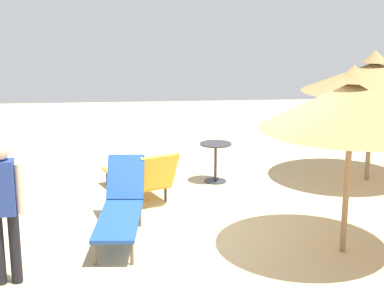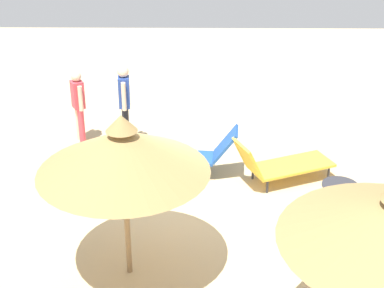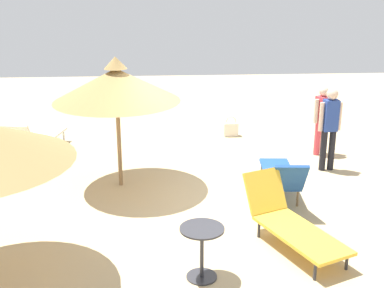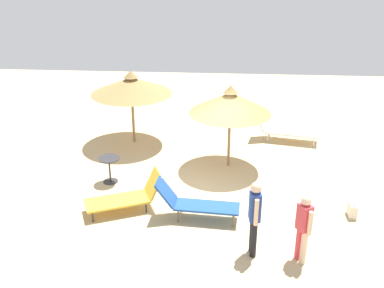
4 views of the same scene
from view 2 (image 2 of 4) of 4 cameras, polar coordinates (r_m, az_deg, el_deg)
ground at (r=10.01m, az=-1.52°, el=-6.92°), size 24.00×24.00×0.10m
parasol_umbrella_center at (r=7.70m, az=-6.75°, el=-0.68°), size 2.32×2.32×2.47m
lounge_chair_near_right at (r=10.93m, az=-0.34°, el=-0.93°), size 0.71×2.01×0.96m
lounge_chair_back at (r=10.81m, az=8.45°, el=-1.91°), size 1.33×1.97×0.92m
person_standing_edge at (r=11.96m, az=-6.59°, el=4.23°), size 0.47×0.24×1.72m
person_standing_front at (r=12.30m, az=-11.00°, el=3.97°), size 0.42×0.32×1.55m
side_table_round at (r=9.72m, az=14.10°, el=-5.07°), size 0.58×0.58×0.73m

